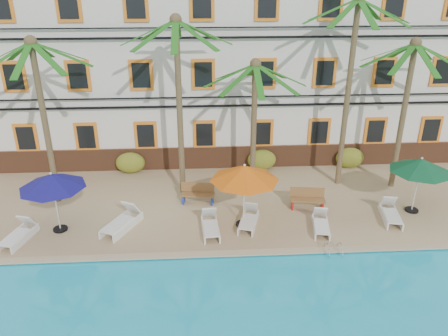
{
  "coord_description": "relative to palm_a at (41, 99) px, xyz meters",
  "views": [
    {
      "loc": [
        -1.74,
        -14.3,
        9.79
      ],
      "look_at": [
        -0.72,
        3.0,
        2.0
      ],
      "focal_mm": 35.0,
      "sensor_mm": 36.0,
      "label": 1
    }
  ],
  "objects": [
    {
      "name": "umbrella_blue",
      "position": [
        0.8,
        -2.55,
        -2.57
      ],
      "size": [
        2.58,
        2.58,
        2.57
      ],
      "color": "black",
      "rests_on": "pool_deck"
    },
    {
      "name": "shrub_left",
      "position": [
        2.91,
        2.88,
        -4.22
      ],
      "size": [
        1.5,
        0.9,
        1.1
      ],
      "primitive_type": "ellipsoid",
      "color": "#275719",
      "rests_on": "pool_deck"
    },
    {
      "name": "lounger_a",
      "position": [
        -0.57,
        -3.2,
        -4.49
      ],
      "size": [
        1.07,
        1.88,
        0.84
      ],
      "color": "silver",
      "rests_on": "pool_deck"
    },
    {
      "name": "pool_deck",
      "position": [
        8.27,
        1.28,
        -4.89
      ],
      "size": [
        30.0,
        12.0,
        0.25
      ],
      "primitive_type": "cube",
      "color": "tan",
      "rests_on": "ground"
    },
    {
      "name": "lounger_f",
      "position": [
        14.48,
        -2.5,
        -4.49
      ],
      "size": [
        0.96,
        1.9,
        0.86
      ],
      "color": "silver",
      "rests_on": "pool_deck"
    },
    {
      "name": "palm_b",
      "position": [
        5.67,
        0.48,
        0.43
      ],
      "size": [
        4.59,
        4.59,
        8.06
      ],
      "color": "brown",
      "rests_on": "pool_deck"
    },
    {
      "name": "hotel_building",
      "position": [
        8.27,
        6.26,
        0.36
      ],
      "size": [
        25.4,
        6.44,
        10.22
      ],
      "color": "silver",
      "rests_on": "pool_deck"
    },
    {
      "name": "lounger_c",
      "position": [
        6.86,
        -3.01,
        -4.49
      ],
      "size": [
        0.75,
        1.83,
        0.85
      ],
      "color": "silver",
      "rests_on": "pool_deck"
    },
    {
      "name": "lounger_d",
      "position": [
        8.46,
        -2.61,
        -4.5
      ],
      "size": [
        1.07,
        1.86,
        0.83
      ],
      "color": "silver",
      "rests_on": "pool_deck"
    },
    {
      "name": "ground",
      "position": [
        8.27,
        -3.72,
        -5.02
      ],
      "size": [
        100.0,
        100.0,
        0.0
      ],
      "primitive_type": "plane",
      "color": "#384C23",
      "rests_on": "ground"
    },
    {
      "name": "lounger_e",
      "position": [
        11.34,
        -3.12,
        -4.51
      ],
      "size": [
        0.88,
        1.77,
        0.8
      ],
      "color": "silver",
      "rests_on": "pool_deck"
    },
    {
      "name": "shrub_mid",
      "position": [
        9.75,
        2.88,
        -4.22
      ],
      "size": [
        1.5,
        0.9,
        1.1
      ],
      "primitive_type": "ellipsoid",
      "color": "#275719",
      "rests_on": "pool_deck"
    },
    {
      "name": "pool_coping",
      "position": [
        8.27,
        -4.62,
        -4.74
      ],
      "size": [
        30.0,
        0.35,
        0.06
      ],
      "primitive_type": "cube",
      "color": "tan",
      "rests_on": "pool_deck"
    },
    {
      "name": "lounger_b",
      "position": [
        3.3,
        -2.55,
        -4.45
      ],
      "size": [
        1.58,
        2.14,
        0.96
      ],
      "color": "silver",
      "rests_on": "pool_deck"
    },
    {
      "name": "pool_ladder",
      "position": [
        11.41,
        -4.72,
        -4.77
      ],
      "size": [
        0.54,
        0.74,
        0.74
      ],
      "color": "silver",
      "rests_on": "ground"
    },
    {
      "name": "bench_left",
      "position": [
        6.39,
        -0.55,
        -4.3
      ],
      "size": [
        1.55,
        0.69,
        0.93
      ],
      "color": "olive",
      "rests_on": "pool_deck"
    },
    {
      "name": "palm_d",
      "position": [
        13.29,
        1.05,
        0.85
      ],
      "size": [
        4.59,
        4.59,
        8.8
      ],
      "color": "brown",
      "rests_on": "pool_deck"
    },
    {
      "name": "umbrella_red",
      "position": [
        8.24,
        -2.62,
        -2.41
      ],
      "size": [
        2.76,
        2.76,
        2.75
      ],
      "color": "black",
      "rests_on": "pool_deck"
    },
    {
      "name": "palm_e",
      "position": [
        15.82,
        0.58,
        -0.16
      ],
      "size": [
        4.59,
        4.59,
        7.04
      ],
      "color": "brown",
      "rests_on": "pool_deck"
    },
    {
      "name": "palm_c",
      "position": [
        9.04,
        1.07,
        -0.69
      ],
      "size": [
        4.59,
        4.59,
        6.14
      ],
      "color": "brown",
      "rests_on": "pool_deck"
    },
    {
      "name": "shrub_right",
      "position": [
        14.46,
        2.88,
        -4.22
      ],
      "size": [
        1.5,
        0.9,
        1.1
      ],
      "primitive_type": "ellipsoid",
      "color": "#275719",
      "rests_on": "pool_deck"
    },
    {
      "name": "palm_a",
      "position": [
        0.0,
        0.0,
        0.0
      ],
      "size": [
        4.59,
        4.59,
        7.31
      ],
      "color": "brown",
      "rests_on": "pool_deck"
    },
    {
      "name": "umbrella_green",
      "position": [
        15.71,
        -1.89,
        -2.59
      ],
      "size": [
        2.55,
        2.55,
        2.55
      ],
      "color": "black",
      "rests_on": "pool_deck"
    },
    {
      "name": "bench_right",
      "position": [
        11.2,
        -1.33,
        -4.3
      ],
      "size": [
        1.55,
        0.67,
        0.93
      ],
      "color": "olive",
      "rests_on": "pool_deck"
    }
  ]
}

